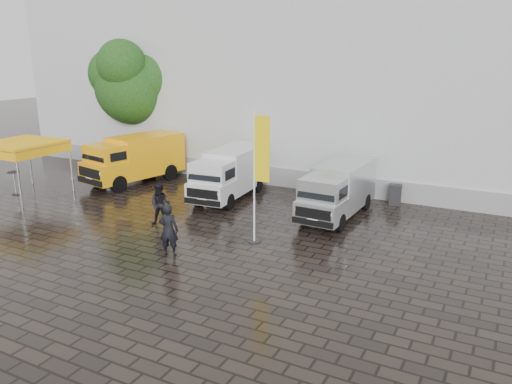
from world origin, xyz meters
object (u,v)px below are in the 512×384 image
wheelie_bin (395,195)px  person_tent (160,204)px  flagpole (259,171)px  van_white (229,175)px  canopy_tent (21,145)px  van_yellow (134,160)px  cocktail_table (15,183)px  van_silver (338,192)px  person_front (169,230)px

wheelie_bin → person_tent: (-8.06, -7.50, 0.41)m
flagpole → wheelie_bin: 8.52m
flagpole → van_white: bearing=130.6°
canopy_tent → person_tent: (9.13, -0.63, -1.64)m
van_yellow → canopy_tent: canopy_tent is taller
wheelie_bin → van_yellow: bearing=176.6°
van_white → wheelie_bin: 8.05m
van_white → canopy_tent: bearing=-160.9°
cocktail_table → van_yellow: bearing=50.3°
van_silver → person_front: 7.97m
van_white → flagpole: flagpole is taller
van_yellow → person_tent: size_ratio=3.11×
person_front → cocktail_table: bearing=-32.4°
van_white → cocktail_table: van_white is taller
van_yellow → person_tent: (5.67, -4.97, -0.39)m
person_tent → van_yellow: bearing=114.0°
person_front → person_tent: 3.40m
van_white → canopy_tent: 10.59m
van_silver → cocktail_table: (-15.74, -4.13, -0.56)m
cocktail_table → wheelie_bin: bearing=22.2°
van_yellow → cocktail_table: bearing=-117.7°
flagpole → van_silver: bearing=69.4°
flagpole → cocktail_table: bearing=179.0°
van_silver → person_front: size_ratio=2.78×
person_front → flagpole: bearing=-150.2°
van_silver → person_tent: van_silver is taller
van_yellow → cocktail_table: size_ratio=4.70×
flagpole → wheelie_bin: size_ratio=5.12×
van_yellow → person_tent: bearing=-29.2°
van_yellow → canopy_tent: (-3.46, -4.35, 1.25)m
canopy_tent → flagpole: 13.70m
canopy_tent → cocktail_table: canopy_tent is taller
van_yellow → van_silver: (11.88, -0.52, -0.13)m
van_silver → canopy_tent: size_ratio=1.60×
canopy_tent → flagpole: bearing=-2.3°
van_yellow → cocktail_table: van_yellow is taller
van_yellow → wheelie_bin: van_yellow is taller
van_yellow → person_front: size_ratio=2.91×
canopy_tent → van_white: bearing=23.5°
flagpole → person_front: flagpole is taller
person_tent → van_white: bearing=59.3°
person_tent → flagpole: bearing=-23.7°
van_white → cocktail_table: size_ratio=4.64×
wheelie_bin → person_front: 11.54m
van_white → cocktail_table: 11.02m
van_yellow → van_white: bearing=10.6°
canopy_tent → cocktail_table: (-0.41, -0.31, -1.95)m
cocktail_table → wheelie_bin: size_ratio=1.20×
flagpole → person_tent: (-4.56, -0.09, -1.93)m
van_white → person_tent: size_ratio=3.07×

